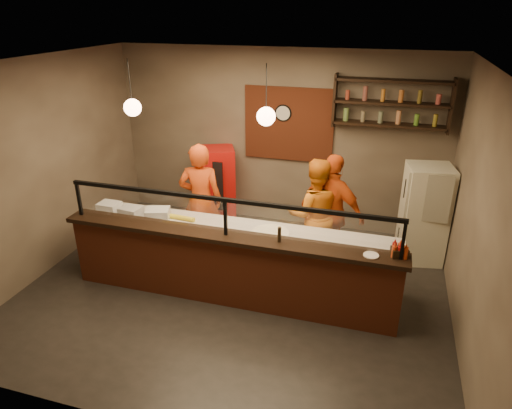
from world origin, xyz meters
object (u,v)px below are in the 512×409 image
(cook_left, at_px, (201,201))
(condiment_caddy, at_px, (400,252))
(wall_clock, at_px, (283,113))
(cook_right, at_px, (332,212))
(fridge, at_px, (424,214))
(pizza_dough, at_px, (270,233))
(cook_mid, at_px, (314,214))
(red_cooler, at_px, (218,185))
(pepper_mill, at_px, (279,235))

(cook_left, xyz_separation_m, condiment_caddy, (3.06, -1.12, 0.16))
(wall_clock, bearing_deg, cook_right, -50.58)
(fridge, xyz_separation_m, pizza_dough, (-2.12, -1.51, 0.11))
(cook_mid, bearing_deg, cook_right, -175.36)
(fridge, relative_size, condiment_caddy, 8.25)
(wall_clock, height_order, condiment_caddy, wall_clock)
(cook_right, xyz_separation_m, fridge, (1.38, 0.61, -0.12))
(wall_clock, bearing_deg, red_cooler, -165.04)
(cook_right, height_order, red_cooler, cook_right)
(cook_mid, bearing_deg, fridge, -171.94)
(pizza_dough, distance_m, condiment_caddy, 1.79)
(wall_clock, height_order, fridge, wall_clock)
(cook_right, xyz_separation_m, pepper_mill, (-0.49, -1.39, 0.24))
(fridge, height_order, pepper_mill, fridge)
(wall_clock, relative_size, fridge, 0.19)
(fridge, height_order, condiment_caddy, fridge)
(fridge, distance_m, red_cooler, 3.69)
(cook_mid, relative_size, pepper_mill, 8.75)
(fridge, xyz_separation_m, condiment_caddy, (-0.40, -1.95, 0.31))
(pizza_dough, relative_size, pepper_mill, 2.65)
(cook_left, distance_m, red_cooler, 1.30)
(wall_clock, bearing_deg, pizza_dough, -80.53)
(cook_mid, height_order, cook_right, cook_right)
(condiment_caddy, bearing_deg, red_cooler, 143.79)
(cook_mid, relative_size, red_cooler, 1.24)
(wall_clock, distance_m, red_cooler, 1.83)
(cook_left, bearing_deg, cook_right, 173.67)
(cook_right, relative_size, fridge, 1.15)
(condiment_caddy, distance_m, pepper_mill, 1.48)
(red_cooler, relative_size, condiment_caddy, 7.47)
(cook_left, height_order, red_cooler, cook_left)
(fridge, bearing_deg, red_cooler, 163.59)
(cook_mid, bearing_deg, condiment_caddy, 119.52)
(wall_clock, xyz_separation_m, red_cooler, (-1.16, -0.31, -1.38))
(cook_left, xyz_separation_m, fridge, (3.46, 0.83, -0.15))
(cook_left, xyz_separation_m, red_cooler, (-0.20, 1.26, -0.23))
(wall_clock, xyz_separation_m, condiment_caddy, (2.10, -2.70, -0.99))
(cook_left, bearing_deg, cook_mid, 171.64)
(cook_mid, height_order, red_cooler, cook_mid)
(wall_clock, height_order, cook_right, wall_clock)
(pepper_mill, bearing_deg, condiment_caddy, 2.04)
(cook_left, xyz_separation_m, pepper_mill, (1.58, -1.18, 0.21))
(wall_clock, distance_m, cook_mid, 2.07)
(pepper_mill, bearing_deg, fridge, 46.89)
(fridge, bearing_deg, condiment_caddy, -111.23)
(cook_mid, distance_m, fridge, 1.79)
(cook_left, height_order, cook_mid, cook_left)
(wall_clock, relative_size, cook_right, 0.16)
(cook_right, bearing_deg, red_cooler, -1.73)
(cook_right, relative_size, red_cooler, 1.27)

